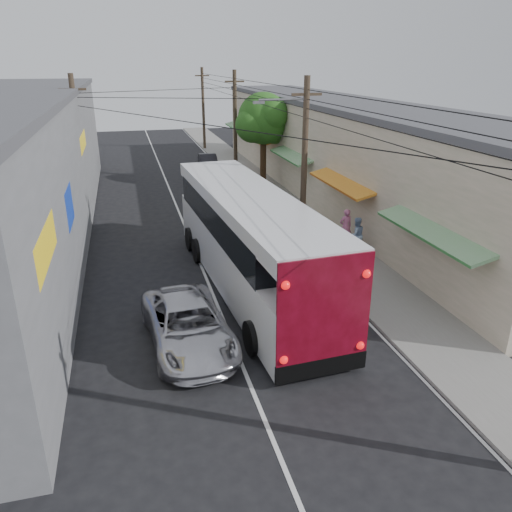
{
  "coord_description": "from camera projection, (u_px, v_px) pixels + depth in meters",
  "views": [
    {
      "loc": [
        -2.83,
        -8.87,
        8.61
      ],
      "look_at": [
        1.39,
        7.31,
        2.03
      ],
      "focal_mm": 35.0,
      "sensor_mm": 36.0,
      "label": 1
    }
  ],
  "objects": [
    {
      "name": "street_tree",
      "position": [
        264.0,
        120.0,
        35.13
      ],
      "size": [
        4.4,
        4.0,
        6.6
      ],
      "color": "#3F2B19",
      "rests_on": "ground"
    },
    {
      "name": "pedestrian_near",
      "position": [
        345.0,
        227.0,
        24.42
      ],
      "size": [
        0.68,
        0.47,
        1.78
      ],
      "primitive_type": "imported",
      "rotation": [
        0.0,
        0.0,
        3.21
      ],
      "color": "pink",
      "rests_on": "sidewalk"
    },
    {
      "name": "building_left",
      "position": [
        9.0,
        168.0,
        24.68
      ],
      "size": [
        7.2,
        36.0,
        7.25
      ],
      "color": "slate",
      "rests_on": "ground"
    },
    {
      "name": "building_right",
      "position": [
        340.0,
        149.0,
        33.04
      ],
      "size": [
        7.09,
        40.0,
        6.25
      ],
      "color": "beige",
      "rests_on": "ground"
    },
    {
      "name": "ground",
      "position": [
        277.0,
        450.0,
        11.8
      ],
      "size": [
        120.0,
        120.0,
        0.0
      ],
      "primitive_type": "plane",
      "color": "black",
      "rests_on": "ground"
    },
    {
      "name": "coach_bus",
      "position": [
        248.0,
        240.0,
        19.63
      ],
      "size": [
        3.83,
        13.74,
        3.91
      ],
      "rotation": [
        0.0,
        0.0,
        0.07
      ],
      "color": "silver",
      "rests_on": "ground"
    },
    {
      "name": "parked_car_mid",
      "position": [
        235.0,
        181.0,
        34.63
      ],
      "size": [
        2.06,
        4.65,
        1.55
      ],
      "primitive_type": "imported",
      "rotation": [
        0.0,
        0.0,
        0.05
      ],
      "color": "#232327",
      "rests_on": "ground"
    },
    {
      "name": "pedestrian_far",
      "position": [
        356.0,
        235.0,
        23.36
      ],
      "size": [
        0.85,
        0.67,
        1.72
      ],
      "primitive_type": "imported",
      "rotation": [
        0.0,
        0.0,
        3.17
      ],
      "color": "#93AFD6",
      "rests_on": "sidewalk"
    },
    {
      "name": "parked_car_far",
      "position": [
        208.0,
        162.0,
        41.62
      ],
      "size": [
        1.58,
        4.06,
        1.32
      ],
      "primitive_type": "imported",
      "rotation": [
        0.0,
        0.0,
        -0.05
      ],
      "color": "black",
      "rests_on": "ground"
    },
    {
      "name": "utility_poles",
      "position": [
        229.0,
        142.0,
        29.33
      ],
      "size": [
        11.8,
        45.28,
        8.0
      ],
      "color": "#473828",
      "rests_on": "ground"
    },
    {
      "name": "jeepney",
      "position": [
        188.0,
        325.0,
        15.9
      ],
      "size": [
        2.87,
        5.48,
        1.47
      ],
      "primitive_type": "imported",
      "rotation": [
        0.0,
        0.0,
        0.08
      ],
      "color": "silver",
      "rests_on": "ground"
    },
    {
      "name": "parked_suv",
      "position": [
        268.0,
        224.0,
        25.18
      ],
      "size": [
        2.68,
        6.18,
        1.77
      ],
      "primitive_type": "imported",
      "rotation": [
        0.0,
        0.0,
        0.03
      ],
      "color": "gray",
      "rests_on": "ground"
    },
    {
      "name": "sidewalk",
      "position": [
        284.0,
        206.0,
        31.32
      ],
      "size": [
        3.0,
        80.0,
        0.12
      ],
      "primitive_type": "cube",
      "color": "slate",
      "rests_on": "ground"
    }
  ]
}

